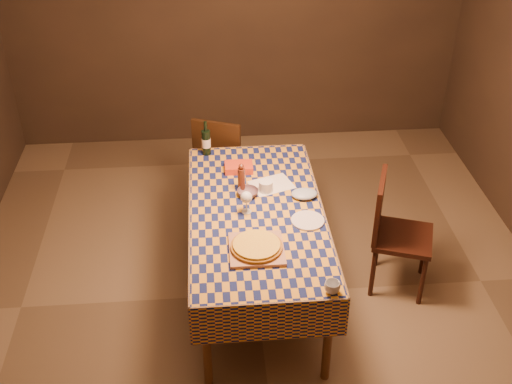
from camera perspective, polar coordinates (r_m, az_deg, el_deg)
The scene contains 16 objects.
room at distance 4.15m, azimuth 0.06°, elevation 4.80°, with size 5.00×5.10×2.70m.
dining_table at distance 4.50m, azimuth 0.05°, elevation -2.54°, with size 0.94×1.84×0.77m.
cutting_board at distance 4.11m, azimuth 0.05°, elevation -5.10°, with size 0.35×0.35×0.02m, color #A46C4D.
pizza at distance 4.09m, azimuth 0.05°, elevation -4.81°, with size 0.43×0.43×0.03m.
pepper_mill at distance 4.62m, azimuth -1.30°, elevation 1.24°, with size 0.07×0.07×0.22m.
bowl at distance 4.61m, azimuth -0.74°, elevation -0.08°, with size 0.15×0.15×0.05m, color #624952.
wine_glass at distance 4.39m, azimuth -0.87°, elevation -0.53°, with size 0.08×0.08×0.17m.
wine_bottle at distance 5.09m, azimuth -4.45°, elevation 4.46°, with size 0.08×0.08×0.29m.
deli_tub at distance 4.65m, azimuth 0.88°, elevation 0.52°, with size 0.10×0.10×0.09m, color silver.
takeout_container at distance 4.90m, azimuth -1.54°, elevation 2.22°, with size 0.21×0.15×0.05m, color red.
white_plate at distance 4.37m, azimuth 4.62°, elevation -2.55°, with size 0.23×0.23×0.01m, color silver.
tumbler at distance 3.82m, azimuth 6.80°, elevation -8.41°, with size 0.09×0.09×0.07m, color silver.
flour_patch at distance 4.74m, azimuth 1.38°, elevation 0.65°, with size 0.30×0.23×0.00m, color silver.
flour_bag at distance 4.60m, azimuth 4.32°, elevation -0.17°, with size 0.19×0.14×0.05m, color #9DAFC9.
chair_far at distance 5.56m, azimuth -3.08°, elevation 3.01°, with size 0.55×0.55×0.93m.
chair_right at distance 4.82m, azimuth 12.05°, elevation -3.13°, with size 0.54×0.54×0.93m.
Camera 1 is at (-0.31, -3.62, 3.35)m, focal length 45.00 mm.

